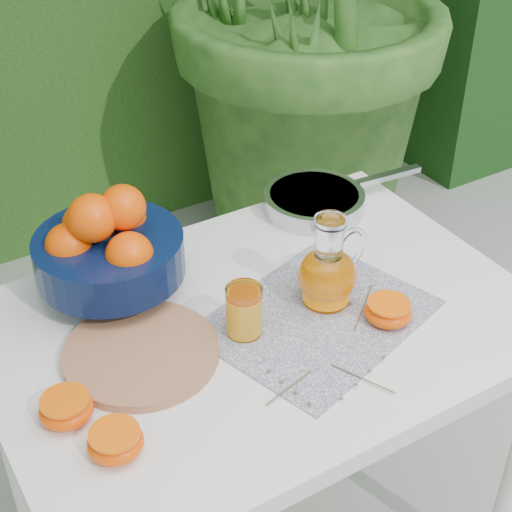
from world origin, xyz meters
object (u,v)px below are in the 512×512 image
white_table (261,351)px  juice_pitcher (328,272)px  saute_pan (315,200)px  cutting_board (141,353)px  fruit_bowl (107,247)px

white_table → juice_pitcher: juice_pitcher is taller
white_table → juice_pitcher: 0.20m
white_table → saute_pan: saute_pan is taller
white_table → juice_pitcher: (0.13, -0.02, 0.15)m
cutting_board → juice_pitcher: size_ratio=1.49×
white_table → juice_pitcher: size_ratio=5.44×
fruit_bowl → juice_pitcher: (0.33, -0.24, -0.03)m
white_table → fruit_bowl: size_ratio=2.96×
fruit_bowl → juice_pitcher: 0.41m
fruit_bowl → juice_pitcher: size_ratio=1.84×
white_table → fruit_bowl: (-0.20, 0.22, 0.18)m
cutting_board → fruit_bowl: fruit_bowl is taller
juice_pitcher → saute_pan: bearing=59.1°
juice_pitcher → saute_pan: juice_pitcher is taller
white_table → fruit_bowl: 0.35m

